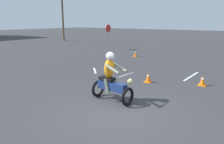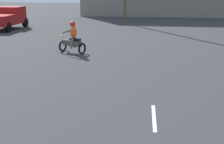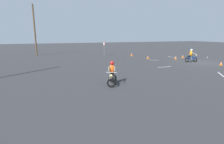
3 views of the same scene
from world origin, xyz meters
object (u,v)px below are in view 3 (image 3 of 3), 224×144
object	(u,v)px
motorcycle_rider_foreground	(191,56)
traffic_cone_far_right	(176,58)
traffic_cone_near_right	(183,56)
utility_pole_near	(35,30)
traffic_cone_mid_center	(132,55)
traffic_cone_mid_left	(221,64)
traffic_cone_far_center	(148,57)
motorcycle_rider_background	(112,74)
stop_sign	(104,46)

from	to	relation	value
motorcycle_rider_foreground	traffic_cone_far_right	distance (m)	2.82
traffic_cone_near_right	utility_pole_near	world-z (taller)	utility_pole_near
traffic_cone_mid_center	traffic_cone_far_right	xyz separation A→B (m)	(-5.85, -3.98, -0.00)
traffic_cone_mid_center	motorcycle_rider_foreground	bearing A→B (deg)	-155.24
traffic_cone_mid_left	traffic_cone_far_center	xyz separation A→B (m)	(7.80, 4.73, 0.01)
motorcycle_rider_background	traffic_cone_far_right	size ratio (longest dim) A/B	3.76
traffic_cone_far_right	stop_sign	bearing A→B (deg)	45.45
stop_sign	traffic_cone_mid_center	size ratio (longest dim) A/B	5.14
motorcycle_rider_foreground	stop_sign	size ratio (longest dim) A/B	0.72
stop_sign	traffic_cone_far_center	distance (m)	7.76
stop_sign	traffic_cone_mid_center	world-z (taller)	stop_sign
motorcycle_rider_foreground	traffic_cone_far_right	xyz separation A→B (m)	(2.78, -0.00, -0.51)
traffic_cone_mid_left	traffic_cone_far_center	distance (m)	9.13
stop_sign	utility_pole_near	xyz separation A→B (m)	(4.02, 10.51, 2.47)
traffic_cone_far_right	traffic_cone_mid_center	bearing A→B (deg)	34.23
stop_sign	utility_pole_near	size ratio (longest dim) A/B	0.28
motorcycle_rider_foreground	utility_pole_near	size ratio (longest dim) A/B	0.20
traffic_cone_far_right	traffic_cone_far_center	bearing A→B (deg)	60.82
motorcycle_rider_foreground	traffic_cone_mid_left	size ratio (longest dim) A/B	4.23
utility_pole_near	motorcycle_rider_background	bearing A→B (deg)	-165.26
motorcycle_rider_background	traffic_cone_near_right	world-z (taller)	motorcycle_rider_background
utility_pole_near	traffic_cone_far_right	bearing A→B (deg)	-122.78
stop_sign	traffic_cone_far_right	distance (m)	11.39
motorcycle_rider_foreground	stop_sign	xyz separation A→B (m)	(10.70, 8.05, 0.91)
traffic_cone_far_center	traffic_cone_mid_left	bearing A→B (deg)	-148.75
traffic_cone_mid_left	utility_pole_near	bearing A→B (deg)	48.10
stop_sign	traffic_cone_near_right	size ratio (longest dim) A/B	5.28
traffic_cone_mid_center	utility_pole_near	xyz separation A→B (m)	(6.10, 14.58, 3.89)
motorcycle_rider_background	stop_sign	distance (m)	17.48
motorcycle_rider_background	utility_pole_near	xyz separation A→B (m)	(20.74, 5.46, 3.38)
traffic_cone_far_center	traffic_cone_mid_center	bearing A→B (deg)	8.50
traffic_cone_mid_center	traffic_cone_mid_left	world-z (taller)	traffic_cone_mid_center
traffic_cone_far_center	traffic_cone_near_right	bearing A→B (deg)	-100.79
stop_sign	utility_pole_near	bearing A→B (deg)	69.04
motorcycle_rider_background	stop_sign	size ratio (longest dim) A/B	0.72
utility_pole_near	traffic_cone_far_center	bearing A→B (deg)	-123.54
motorcycle_rider_foreground	traffic_cone_far_center	xyz separation A→B (m)	(4.67, 3.39, -0.53)
traffic_cone_far_right	traffic_cone_far_center	xyz separation A→B (m)	(1.89, 3.39, -0.02)
stop_sign	motorcycle_rider_background	bearing A→B (deg)	163.18
traffic_cone_near_right	traffic_cone_mid_left	distance (m)	6.80
utility_pole_near	stop_sign	bearing A→B (deg)	-110.96
traffic_cone_far_center	utility_pole_near	size ratio (longest dim) A/B	0.05
traffic_cone_mid_center	traffic_cone_far_center	world-z (taller)	traffic_cone_mid_center
motorcycle_rider_background	traffic_cone_far_right	distance (m)	15.79
stop_sign	traffic_cone_near_right	bearing A→B (deg)	-124.97
motorcycle_rider_foreground	traffic_cone_far_center	bearing A→B (deg)	-139.13
traffic_cone_mid_center	traffic_cone_mid_left	bearing A→B (deg)	-155.64
stop_sign	traffic_cone_far_center	bearing A→B (deg)	-142.30
traffic_cone_near_right	traffic_cone_far_center	xyz separation A→B (m)	(1.04, 5.45, -0.02)
utility_pole_near	traffic_cone_near_right	bearing A→B (deg)	-118.29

